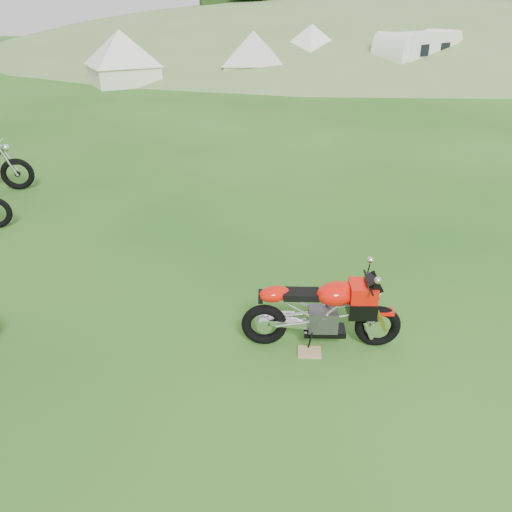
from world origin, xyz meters
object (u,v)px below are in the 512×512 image
object	(u,v)px
sport_motorcycle	(322,306)
caravan	(417,57)
tent_left	(122,57)
plywood_board	(309,352)
tent_mid	(254,56)
tent_right	(311,51)

from	to	relation	value
sport_motorcycle	caravan	distance (m)	23.02
tent_left	plywood_board	bearing A→B (deg)	-99.08
tent_mid	caravan	distance (m)	8.19
sport_motorcycle	tent_left	distance (m)	21.77
tent_left	tent_right	distance (m)	9.59
tent_left	tent_mid	xyz separation A→B (m)	(6.29, -0.81, -0.03)
sport_motorcycle	caravan	world-z (taller)	caravan
caravan	tent_left	bearing A→B (deg)	146.91
sport_motorcycle	tent_mid	xyz separation A→B (m)	(4.84, 20.90, 0.69)
tent_right	caravan	xyz separation A→B (m)	(4.69, -2.50, -0.16)
sport_motorcycle	tent_mid	bearing A→B (deg)	93.75
tent_right	caravan	size ratio (longest dim) A/B	0.62
tent_right	tent_mid	bearing A→B (deg)	169.45
tent_left	tent_right	bearing A→B (deg)	-13.03
plywood_board	caravan	bearing A→B (deg)	55.92
plywood_board	tent_mid	xyz separation A→B (m)	(5.03, 21.03, 1.22)
sport_motorcycle	tent_right	size ratio (longest dim) A/B	0.60
caravan	plywood_board	bearing A→B (deg)	-146.82
tent_mid	plywood_board	bearing A→B (deg)	-88.36
plywood_board	tent_right	xyz separation A→B (m)	(8.33, 21.74, 1.30)
tent_left	caravan	world-z (taller)	tent_left
tent_left	sport_motorcycle	bearing A→B (deg)	-98.58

